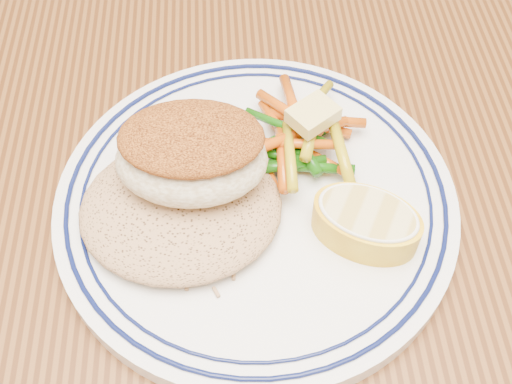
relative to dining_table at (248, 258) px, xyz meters
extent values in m
cube|color=#44230D|center=(0.00, 0.00, 0.08)|extent=(1.50, 0.90, 0.04)
cylinder|color=silver|center=(0.01, -0.02, 0.10)|extent=(0.26, 0.26, 0.01)
torus|color=#0A113F|center=(0.01, -0.02, 0.11)|extent=(0.24, 0.24, 0.00)
torus|color=#0A113F|center=(0.01, -0.02, 0.11)|extent=(0.23, 0.23, 0.00)
ellipsoid|color=#A17850|center=(-0.04, -0.03, 0.12)|extent=(0.13, 0.11, 0.02)
ellipsoid|color=beige|center=(-0.03, -0.02, 0.15)|extent=(0.10, 0.07, 0.04)
ellipsoid|color=#944C17|center=(-0.03, -0.01, 0.17)|extent=(0.09, 0.07, 0.02)
cylinder|color=#134B09|center=(0.04, 0.02, 0.11)|extent=(0.04, 0.03, 0.01)
cylinder|color=#BB4909|center=(0.01, 0.00, 0.12)|extent=(0.02, 0.05, 0.01)
cylinder|color=#BB4909|center=(0.03, 0.03, 0.12)|extent=(0.03, 0.06, 0.01)
cylinder|color=#134B09|center=(0.01, 0.02, 0.12)|extent=(0.06, 0.03, 0.01)
cylinder|color=#BB4909|center=(0.05, 0.03, 0.12)|extent=(0.06, 0.03, 0.01)
cylinder|color=#BB4909|center=(0.04, 0.01, 0.12)|extent=(0.04, 0.04, 0.01)
cylinder|color=#134B09|center=(0.04, 0.00, 0.12)|extent=(0.06, 0.02, 0.01)
cylinder|color=#134B09|center=(0.02, 0.01, 0.12)|extent=(0.05, 0.03, 0.01)
cylinder|color=#134B09|center=(0.04, 0.01, 0.12)|extent=(0.02, 0.05, 0.01)
cylinder|color=#134B09|center=(0.02, -0.01, 0.12)|extent=(0.06, 0.02, 0.01)
cylinder|color=#134B09|center=(0.02, 0.00, 0.12)|extent=(0.06, 0.03, 0.01)
cylinder|color=#BB4909|center=(0.05, 0.03, 0.13)|extent=(0.06, 0.01, 0.01)
cylinder|color=#BB4909|center=(0.03, 0.05, 0.13)|extent=(0.01, 0.06, 0.02)
cylinder|color=#BB4909|center=(0.02, 0.00, 0.13)|extent=(0.01, 0.06, 0.01)
cylinder|color=#BB4909|center=(0.03, 0.04, 0.13)|extent=(0.04, 0.05, 0.01)
cylinder|color=#134B09|center=(0.03, 0.02, 0.13)|extent=(0.05, 0.04, 0.01)
cylinder|color=#A99512|center=(0.05, 0.04, 0.13)|extent=(0.04, 0.05, 0.01)
cylinder|color=#BB4909|center=(0.04, 0.02, 0.13)|extent=(0.05, 0.02, 0.01)
cylinder|color=#BB4909|center=(0.04, 0.01, 0.13)|extent=(0.05, 0.01, 0.01)
cylinder|color=#A99512|center=(0.04, 0.02, 0.13)|extent=(0.02, 0.05, 0.01)
cylinder|color=#A99512|center=(0.03, -0.01, 0.13)|extent=(0.01, 0.06, 0.01)
cylinder|color=#A99512|center=(0.06, -0.01, 0.13)|extent=(0.01, 0.05, 0.01)
cylinder|color=#BB4909|center=(0.01, 0.00, 0.13)|extent=(0.04, 0.03, 0.01)
cube|color=#DFC96D|center=(0.04, 0.02, 0.14)|extent=(0.04, 0.04, 0.01)
torus|color=white|center=(0.07, -0.05, 0.14)|extent=(0.08, 0.08, 0.00)
camera|label=1|loc=(-0.01, -0.26, 0.45)|focal=45.00mm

